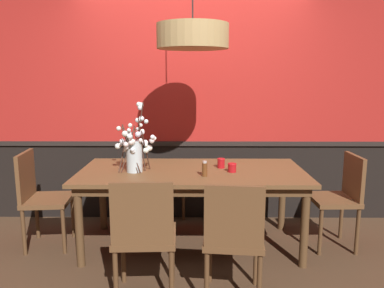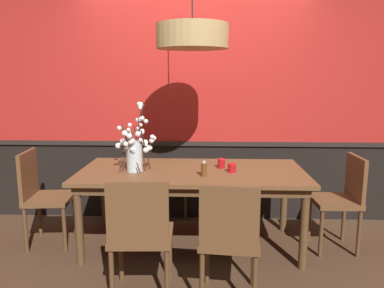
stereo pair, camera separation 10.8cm
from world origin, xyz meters
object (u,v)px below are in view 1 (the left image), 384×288
object	(u,v)px
dining_table	(192,178)
pendant_lamp	(193,36)
chair_near_side_left	(144,232)
candle_holder_nearer_edge	(221,163)
candle_holder_nearer_center	(232,168)
chair_near_side_right	(234,235)
chair_head_west_end	(40,194)
condiment_bottle	(205,169)
chair_far_side_left	(168,169)
vase_with_blossoms	(134,150)
chair_head_east_end	(341,195)
chair_far_side_right	(223,168)

from	to	relation	value
dining_table	pendant_lamp	distance (m)	1.28
chair_near_side_left	candle_holder_nearer_edge	world-z (taller)	chair_near_side_left
candle_holder_nearer_center	pendant_lamp	size ratio (longest dim) A/B	0.09
chair_near_side_right	chair_head_west_end	size ratio (longest dim) A/B	0.99
condiment_bottle	chair_far_side_left	bearing A→B (deg)	109.74
candle_holder_nearer_edge	vase_with_blossoms	bearing A→B (deg)	-169.33
candle_holder_nearer_edge	chair_head_west_end	bearing A→B (deg)	-176.76
chair_head_west_end	pendant_lamp	world-z (taller)	pendant_lamp
dining_table	candle_holder_nearer_center	size ratio (longest dim) A/B	25.57
chair_near_side_left	condiment_bottle	world-z (taller)	chair_near_side_left
chair_far_side_left	condiment_bottle	world-z (taller)	chair_far_side_left
dining_table	chair_head_east_end	xyz separation A→B (m)	(1.40, -0.00, -0.16)
vase_with_blossoms	condiment_bottle	size ratio (longest dim) A/B	4.61
dining_table	chair_near_side_left	xyz separation A→B (m)	(-0.33, -0.90, -0.15)
chair_far_side_right	pendant_lamp	xyz separation A→B (m)	(-0.35, -1.01, 1.41)
chair_near_side_left	candle_holder_nearer_center	size ratio (longest dim) A/B	11.31
dining_table	chair_near_side_left	bearing A→B (deg)	-110.33
dining_table	chair_near_side_right	xyz separation A→B (m)	(0.30, -0.93, -0.16)
vase_with_blossoms	candle_holder_nearer_edge	xyz separation A→B (m)	(0.80, 0.15, -0.16)
chair_far_side_right	chair_near_side_right	size ratio (longest dim) A/B	1.08
chair_near_side_right	condiment_bottle	xyz separation A→B (m)	(-0.19, 0.70, 0.30)
dining_table	candle_holder_nearer_edge	size ratio (longest dim) A/B	22.68
chair_far_side_right	condiment_bottle	xyz separation A→B (m)	(-0.24, -1.13, 0.27)
dining_table	chair_head_west_end	world-z (taller)	chair_head_west_end
chair_near_side_right	chair_far_side_left	world-z (taller)	chair_far_side_left
candle_holder_nearer_edge	chair_near_side_right	bearing A→B (deg)	-88.84
pendant_lamp	chair_far_side_left	bearing A→B (deg)	106.60
dining_table	candle_holder_nearer_center	world-z (taller)	candle_holder_nearer_center
chair_far_side_right	chair_head_east_end	distance (m)	1.39
dining_table	chair_near_side_left	world-z (taller)	chair_near_side_left
chair_near_side_left	condiment_bottle	bearing A→B (deg)	56.60
candle_holder_nearer_center	chair_near_side_right	bearing A→B (deg)	-94.62
chair_far_side_right	chair_near_side_right	bearing A→B (deg)	-91.82
chair_far_side_right	pendant_lamp	size ratio (longest dim) A/B	1.04
candle_holder_nearer_edge	pendant_lamp	size ratio (longest dim) A/B	0.10
candle_holder_nearer_edge	condiment_bottle	world-z (taller)	condiment_bottle
dining_table	condiment_bottle	distance (m)	0.29
chair_far_side_right	candle_holder_nearer_edge	world-z (taller)	chair_far_side_right
chair_head_west_end	chair_head_east_end	bearing A→B (deg)	0.13
dining_table	candle_holder_nearer_edge	world-z (taller)	candle_holder_nearer_edge
chair_near_side_left	chair_far_side_left	distance (m)	1.81
dining_table	vase_with_blossoms	world-z (taller)	vase_with_blossoms
chair_far_side_left	vase_with_blossoms	world-z (taller)	vase_with_blossoms
chair_near_side_left	chair_far_side_left	bearing A→B (deg)	88.68
chair_head_east_end	vase_with_blossoms	bearing A→B (deg)	-178.22
candle_holder_nearer_center	candle_holder_nearer_edge	bearing A→B (deg)	119.65
chair_far_side_right	chair_near_side_left	xyz separation A→B (m)	(-0.69, -1.81, -0.02)
dining_table	candle_holder_nearer_edge	bearing A→B (deg)	17.30
chair_near_side_right	chair_far_side_left	distance (m)	1.93
candle_holder_nearer_center	candle_holder_nearer_edge	size ratio (longest dim) A/B	0.89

